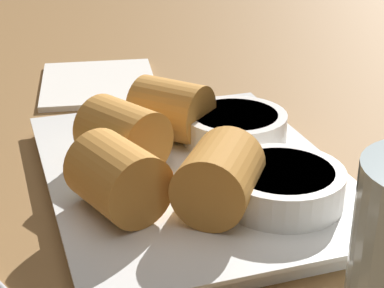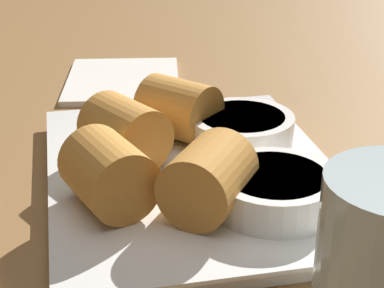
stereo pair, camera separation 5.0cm
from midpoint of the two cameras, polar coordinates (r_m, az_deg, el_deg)
name	(u,v)px [view 1 (the left image)]	position (r cm, az deg, el deg)	size (l,w,h in cm)	color
table_surface	(214,183)	(53.60, -0.71, -3.56)	(180.00, 140.00, 2.00)	olive
serving_plate	(192,176)	(50.96, -2.81, -2.94)	(28.90, 22.37, 1.50)	white
roll_front_left	(119,133)	(50.92, -9.28, 0.88)	(7.77, 7.43, 5.18)	#C68438
roll_front_right	(221,175)	(43.89, -0.68, -2.84)	(7.92, 7.74, 5.18)	#C68438
roll_back_left	(115,175)	(44.49, -10.11, -2.85)	(7.50, 6.89, 5.18)	#C68438
roll_back_right	(167,109)	(55.23, -4.85, 3.07)	(7.94, 7.88, 5.18)	#C68438
dipping_bowl_near	(235,126)	(54.67, 1.21, 1.54)	(8.89, 8.89, 2.53)	white
dipping_bowl_far	(282,184)	(45.43, 4.88, -3.65)	(8.89, 8.89, 2.53)	white
napkin	(99,83)	(73.93, -10.24, 5.32)	(16.70, 14.86, 0.60)	silver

